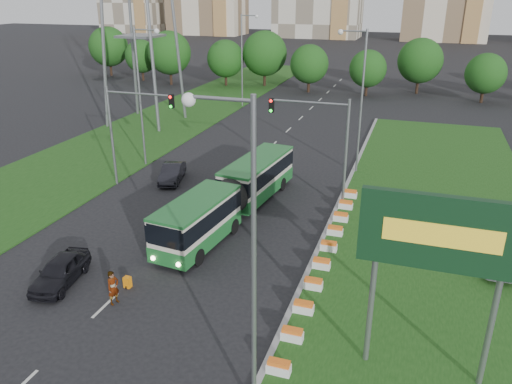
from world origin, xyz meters
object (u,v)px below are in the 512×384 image
(car_left_far, at_px, (172,173))
(car_median, at_px, (494,255))
(traffic_mast_left, at_px, (128,122))
(car_left_near, at_px, (60,271))
(shopping_trolley, at_px, (127,282))
(traffic_mast_median, at_px, (324,135))
(billboard, at_px, (440,242))
(pedestrian, at_px, (113,288))
(articulated_bus, at_px, (232,195))

(car_left_far, xyz_separation_m, car_median, (23.88, -6.82, 0.11))
(traffic_mast_left, distance_m, car_left_near, 15.19)
(traffic_mast_left, relative_size, shopping_trolley, 12.77)
(traffic_mast_median, bearing_deg, billboard, -64.97)
(billboard, height_order, shopping_trolley, billboard)
(traffic_mast_left, xyz_separation_m, pedestrian, (7.74, -14.66, -4.43))
(car_left_far, bearing_deg, car_median, -31.01)
(car_left_near, bearing_deg, articulated_bus, 52.61)
(billboard, bearing_deg, pedestrian, 178.69)
(billboard, bearing_deg, traffic_mast_left, 146.45)
(articulated_bus, height_order, car_left_near, articulated_bus)
(pedestrian, relative_size, shopping_trolley, 2.94)
(articulated_bus, bearing_deg, billboard, -36.35)
(car_left_near, distance_m, pedestrian, 3.88)
(car_median, bearing_deg, articulated_bus, -10.02)
(billboard, distance_m, shopping_trolley, 16.26)
(car_left_near, bearing_deg, billboard, -12.80)
(car_left_near, relative_size, car_median, 0.93)
(traffic_mast_median, relative_size, car_median, 1.70)
(car_median, relative_size, pedestrian, 2.56)
(traffic_mast_median, xyz_separation_m, car_median, (11.15, -5.78, -4.52))
(traffic_mast_left, distance_m, car_left_far, 5.61)
(traffic_mast_median, height_order, pedestrian, traffic_mast_median)
(traffic_mast_median, relative_size, traffic_mast_left, 1.00)
(car_left_far, xyz_separation_m, pedestrian, (5.31, -16.70, 0.20))
(billboard, bearing_deg, car_median, 70.19)
(car_left_far, xyz_separation_m, shopping_trolley, (5.14, -15.21, -0.41))
(billboard, distance_m, articulated_bus, 18.20)
(car_median, height_order, shopping_trolley, car_median)
(car_left_far, height_order, shopping_trolley, car_left_far)
(pedestrian, bearing_deg, car_median, -44.79)
(billboard, height_order, pedestrian, billboard)
(articulated_bus, relative_size, shopping_trolley, 26.22)
(traffic_mast_median, bearing_deg, car_median, -27.40)
(billboard, bearing_deg, articulated_bus, 137.19)
(pedestrian, bearing_deg, billboard, -74.12)
(shopping_trolley, bearing_deg, billboard, -2.47)
(car_left_far, relative_size, shopping_trolley, 7.02)
(car_left_near, bearing_deg, traffic_mast_median, 43.53)
(traffic_mast_left, bearing_deg, articulated_bus, -17.33)
(billboard, bearing_deg, car_left_near, 176.72)
(articulated_bus, distance_m, car_left_near, 12.37)
(car_left_far, bearing_deg, billboard, -55.23)
(traffic_mast_left, height_order, shopping_trolley, traffic_mast_left)
(billboard, height_order, traffic_mast_median, same)
(car_median, bearing_deg, traffic_mast_median, -31.38)
(car_median, bearing_deg, pedestrian, 24.03)
(traffic_mast_left, bearing_deg, car_left_near, -74.25)
(car_left_far, bearing_deg, car_left_near, -99.72)
(traffic_mast_left, height_order, pedestrian, traffic_mast_left)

